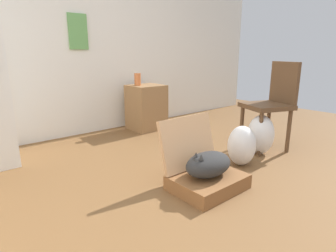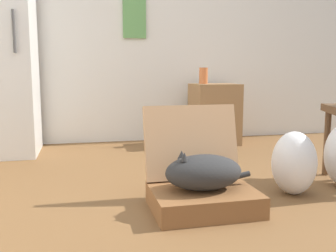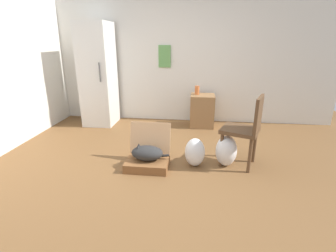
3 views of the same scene
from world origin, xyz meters
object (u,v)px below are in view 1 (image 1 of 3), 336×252
(suitcase_base, at_px, (208,182))
(cat, at_px, (208,164))
(vase_tall, at_px, (138,79))
(side_table, at_px, (146,107))
(plastic_bag_white, at_px, (242,146))
(chair, at_px, (272,102))
(plastic_bag_clear, at_px, (261,135))

(suitcase_base, bearing_deg, cat, 175.23)
(vase_tall, bearing_deg, side_table, -15.91)
(cat, xyz_separation_m, side_table, (0.74, 1.85, 0.10))
(plastic_bag_white, height_order, chair, chair)
(cat, bearing_deg, chair, 9.85)
(suitcase_base, relative_size, vase_tall, 3.36)
(side_table, xyz_separation_m, chair, (0.55, -1.63, 0.23))
(vase_tall, bearing_deg, chair, -68.03)
(suitcase_base, bearing_deg, plastic_bag_white, 12.17)
(plastic_bag_white, relative_size, side_table, 0.62)
(plastic_bag_white, bearing_deg, chair, 7.69)
(side_table, height_order, chair, chair)
(plastic_bag_white, bearing_deg, vase_tall, 90.33)
(chair, bearing_deg, plastic_bag_clear, -61.76)
(suitcase_base, bearing_deg, side_table, 68.22)
(chair, bearing_deg, side_table, -140.30)
(suitcase_base, xyz_separation_m, plastic_bag_clear, (1.06, 0.20, 0.16))
(chair, bearing_deg, cat, -59.25)
(plastic_bag_clear, xyz_separation_m, vase_tall, (-0.43, 1.69, 0.50))
(side_table, distance_m, vase_tall, 0.42)
(vase_tall, distance_m, chair, 1.80)
(plastic_bag_white, bearing_deg, cat, -167.94)
(vase_tall, relative_size, chair, 0.17)
(cat, relative_size, vase_tall, 3.00)
(suitcase_base, distance_m, chair, 1.40)
(suitcase_base, relative_size, plastic_bag_white, 1.44)
(vase_tall, bearing_deg, suitcase_base, -108.32)
(suitcase_base, xyz_separation_m, vase_tall, (0.62, 1.88, 0.66))
(cat, xyz_separation_m, chair, (1.30, 0.23, 0.33))
(plastic_bag_white, bearing_deg, plastic_bag_clear, 7.88)
(suitcase_base, height_order, vase_tall, vase_tall)
(cat, height_order, side_table, side_table)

